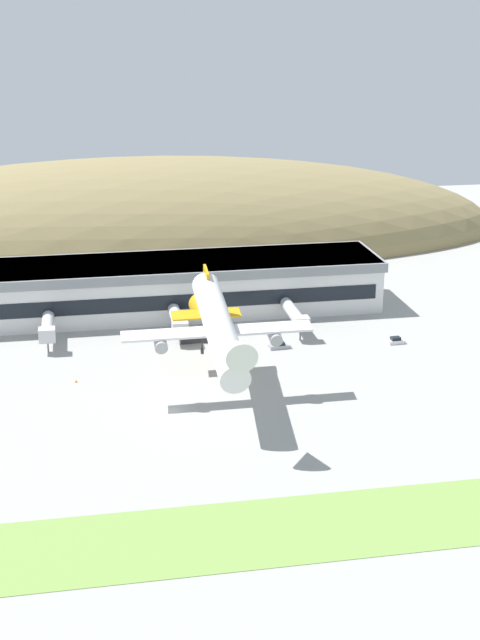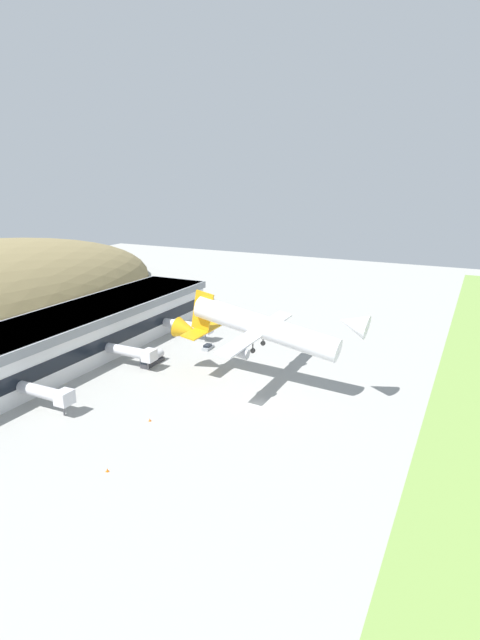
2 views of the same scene
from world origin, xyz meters
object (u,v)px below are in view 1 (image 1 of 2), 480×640
at_px(terminal_building, 167,283).
at_px(jetway_0, 48,328).
at_px(service_car_2, 396,341).
at_px(jetway_2, 295,315).
at_px(jetway_1, 178,321).
at_px(traffic_cone_0, 76,381).
at_px(service_car_0, 279,346).
at_px(cargo_airplane, 218,327).
at_px(fuel_truck, 198,335).

relative_size(terminal_building, jetway_0, 7.31).
bearing_deg(service_car_2, jetway_2, 151.05).
xyz_separation_m(jetway_1, traffic_cone_0, (-21.90, -20.78, -3.71)).
bearing_deg(jetway_2, traffic_cone_0, -157.30).
bearing_deg(service_car_0, jetway_1, 153.70).
bearing_deg(jetway_2, cargo_airplane, -124.16).
height_order(jetway_0, service_car_2, jetway_0).
relative_size(terminal_building, service_car_0, 22.08).
bearing_deg(fuel_truck, cargo_airplane, -90.37).
bearing_deg(jetway_2, fuel_truck, -174.26).
bearing_deg(terminal_building, jetway_2, -36.28).
xyz_separation_m(service_car_0, traffic_cone_0, (-42.12, -10.79, -0.30)).
bearing_deg(fuel_truck, service_car_0, -23.08).
bearing_deg(service_car_2, fuel_truck, 168.22).
relative_size(jetway_2, cargo_airplane, 0.34).
height_order(fuel_truck, traffic_cone_0, fuel_truck).
relative_size(jetway_0, service_car_2, 3.67).
xyz_separation_m(jetway_0, cargo_airplane, (31.15, -33.71, 9.94)).
distance_m(jetway_0, fuel_truck, 31.64).
xyz_separation_m(cargo_airplane, fuel_truck, (0.20, 30.29, -12.46)).
bearing_deg(jetway_1, service_car_0, -26.30).
relative_size(fuel_truck, traffic_cone_0, 13.34).
xyz_separation_m(jetway_2, service_car_2, (19.58, -10.83, -3.38)).
bearing_deg(jetway_0, traffic_cone_0, -75.31).
bearing_deg(fuel_truck, service_car_2, -11.78).
bearing_deg(terminal_building, jetway_0, -146.64).
relative_size(cargo_airplane, service_car_0, 10.33).
height_order(cargo_airplane, service_car_2, cargo_airplane).
distance_m(jetway_2, fuel_truck, 22.10).
relative_size(jetway_1, jetway_2, 0.90).
bearing_deg(jetway_2, jetway_1, 178.13).
xyz_separation_m(jetway_2, fuel_truck, (-21.85, -2.20, -2.52)).
bearing_deg(traffic_cone_0, terminal_building, 61.04).
relative_size(jetway_1, cargo_airplane, 0.31).
xyz_separation_m(terminal_building, fuel_truck, (4.19, -21.31, -5.46)).
bearing_deg(jetway_2, terminal_building, 143.72).
distance_m(service_car_0, traffic_cone_0, 43.48).
height_order(jetway_2, fuel_truck, jetway_2).
bearing_deg(traffic_cone_0, jetway_0, 104.69).
height_order(jetway_0, jetway_2, same).
bearing_deg(cargo_airplane, fuel_truck, 89.63).
bearing_deg(jetway_0, service_car_0, -12.29).
xyz_separation_m(jetway_0, jetway_2, (53.20, -1.23, 0.00)).
distance_m(jetway_2, service_car_0, 11.22).
relative_size(jetway_2, traffic_cone_0, 27.58).
height_order(service_car_0, service_car_2, service_car_2).
bearing_deg(jetway_1, service_car_2, -14.44).
height_order(cargo_airplane, fuel_truck, cargo_airplane).
height_order(terminal_building, service_car_2, terminal_building).
bearing_deg(jetway_0, jetway_2, -1.32).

